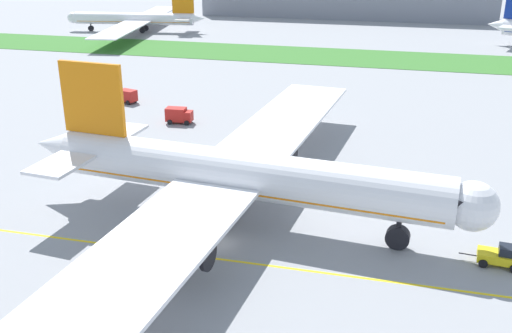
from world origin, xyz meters
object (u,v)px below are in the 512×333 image
pushback_tug (500,256)px  parked_airliner_far_left (137,19)px  ground_crew_wingwalker_port (330,193)px  service_truck_fuel_bowser (179,115)px  airliner_foreground (238,175)px  service_truck_baggage_loader (126,96)px

pushback_tug → parked_airliner_far_left: size_ratio=0.08×
pushback_tug → ground_crew_wingwalker_port: bearing=148.9°
service_truck_fuel_bowser → pushback_tug: bearing=-37.0°
parked_airliner_far_left → service_truck_fuel_bowser: bearing=-61.3°
airliner_foreground → ground_crew_wingwalker_port: airliner_foreground is taller
ground_crew_wingwalker_port → service_truck_baggage_loader: (-45.40, 35.74, 0.49)m
pushback_tug → parked_airliner_far_left: 163.50m
pushback_tug → ground_crew_wingwalker_port: pushback_tug is taller
service_truck_baggage_loader → service_truck_fuel_bowser: (15.13, -10.11, 0.06)m
ground_crew_wingwalker_port → service_truck_fuel_bowser: bearing=139.7°
service_truck_fuel_bowser → parked_airliner_far_left: parked_airliner_far_left is taller
ground_crew_wingwalker_port → service_truck_baggage_loader: service_truck_baggage_loader is taller
service_truck_baggage_loader → parked_airliner_far_left: size_ratio=0.06×
service_truck_fuel_bowser → ground_crew_wingwalker_port: bearing=-40.3°
pushback_tug → airliner_foreground: bearing=174.4°
service_truck_fuel_bowser → parked_airliner_far_left: (-50.51, 92.37, 2.80)m
service_truck_baggage_loader → parked_airliner_far_left: (-35.37, 82.26, 2.86)m
pushback_tug → service_truck_fuel_bowser: service_truck_fuel_bowser is taller
pushback_tug → service_truck_fuel_bowser: (-49.27, 37.11, 0.49)m
parked_airliner_far_left → service_truck_baggage_loader: bearing=-66.7°
airliner_foreground → ground_crew_wingwalker_port: size_ratio=55.74×
airliner_foreground → ground_crew_wingwalker_port: 13.94m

